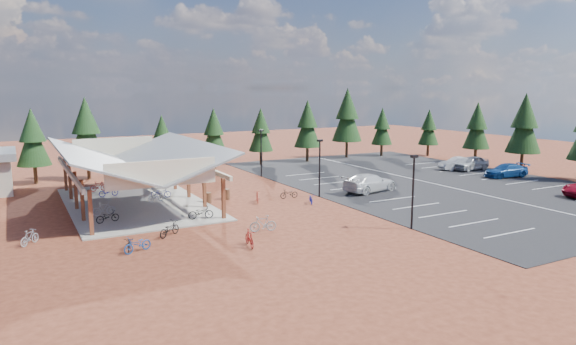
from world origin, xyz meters
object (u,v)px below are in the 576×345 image
Objects in this scene: bike_2 at (109,191)px; bike_16 at (289,194)px; lamp_post_1 at (320,164)px; bike_8 at (129,244)px; car_3 at (370,183)px; bike_4 at (201,212)px; lamp_post_0 at (413,187)px; bike_5 at (156,196)px; bike_3 at (99,186)px; bike_12 at (169,229)px; bike_0 at (108,216)px; bike_15 at (257,197)px; bike_11 at (249,238)px; trash_bin_1 at (208,198)px; bike_13 at (263,224)px; bike_6 at (161,193)px; bike_pavilion at (134,159)px; car_9 at (458,164)px; car_7 at (506,170)px; car_8 at (471,163)px; bike_7 at (135,181)px; trash_bin_0 at (226,194)px; bike_1 at (104,209)px; bike_14 at (311,199)px; bike_9 at (30,237)px; lamp_post_2 at (261,150)px.

bike_2 is 16.00m from bike_16.
lamp_post_1 reaches higher than bike_8.
bike_4 is at bearing 86.90° from car_3.
lamp_post_0 is 3.48× the size of bike_5.
bike_3 is 0.82× the size of bike_12.
bike_15 is (12.27, 1.03, -0.05)m from bike_0.
bike_11 is at bearing 171.40° from lamp_post_0.
bike_13 is at bearing -88.26° from trash_bin_1.
bike_13 is at bearing -149.32° from bike_6.
bike_pavilion is 4.31× the size of car_9.
car_7 is 5.34m from car_8.
bike_5 is at bearing 150.33° from trash_bin_1.
trash_bin_1 is 9.90m from bike_12.
bike_7 reaches higher than bike_3.
bike_pavilion is at bearing -90.64° from car_7.
car_3 reaches higher than bike_16.
car_3 is (11.19, -0.79, 0.39)m from bike_15.
bike_5 is 0.80× the size of bike_13.
bike_11 reaches higher than bike_6.
bike_13 reaches higher than bike_3.
bike_8 is (-6.10, -4.76, -0.16)m from bike_4.
trash_bin_0 is 10.48m from bike_1.
car_9 reaches higher than bike_8.
trash_bin_0 is 11.23m from bike_7.
lamp_post_0 reaches higher than bike_16.
bike_14 is 0.96× the size of bike_15.
bike_9 reaches higher than bike_0.
bike_3 is (1.17, 12.14, 0.03)m from bike_0.
bike_7 is at bearing -77.82° from bike_3.
bike_pavilion reaches higher than bike_3.
lamp_post_0 is 2.82× the size of bike_4.
bike_15 is (12.16, -1.25, -0.12)m from bike_1.
car_8 is (38.76, 10.06, 0.38)m from bike_12.
car_3 is (12.96, -3.39, 0.43)m from trash_bin_0.
bike_0 is 0.98× the size of bike_2.
bike_13 is 0.38× the size of car_8.
bike_5 is at bearing 164.19° from bike_7.
bike_7 is (-5.72, 9.67, 0.12)m from trash_bin_0.
bike_1 is at bearing -172.63° from trash_bin_0.
lamp_post_1 is 2.93× the size of bike_11.
bike_4 is (6.08, -4.50, -0.03)m from bike_1.
bike_11 reaches higher than bike_12.
bike_11 reaches higher than bike_2.
car_9 is (34.33, 7.89, 0.20)m from bike_4.
trash_bin_1 is at bearing -134.90° from lamp_post_2.
bike_5 is at bearing -8.89° from bike_15.
bike_6 is 1.04× the size of bike_16.
bike_2 is 0.89× the size of bike_12.
trash_bin_1 is at bearing -175.45° from bike_7.
bike_7 is at bearing -81.27° from bike_9.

